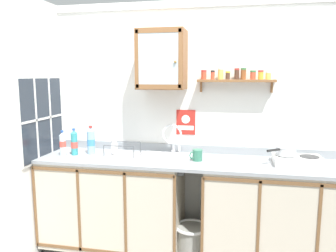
# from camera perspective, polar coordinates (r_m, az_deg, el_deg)

# --- Properties ---
(back_wall) EXTENTS (3.63, 0.07, 2.47)m
(back_wall) POSITION_cam_1_polar(r_m,az_deg,el_deg) (3.35, 5.58, 0.13)
(back_wall) COLOR white
(back_wall) RESTS_ON ground
(side_wall_left) EXTENTS (0.05, 3.52, 2.47)m
(side_wall_left) POSITION_cam_1_polar(r_m,az_deg,el_deg) (3.01, -27.19, -1.96)
(side_wall_left) COLOR white
(side_wall_left) RESTS_ON ground
(lower_cabinet_run) EXTENTS (1.37, 0.63, 0.94)m
(lower_cabinet_run) POSITION_cam_1_polar(r_m,az_deg,el_deg) (3.42, -9.37, -13.19)
(lower_cabinet_run) COLOR black
(lower_cabinet_run) RESTS_ON ground
(lower_cabinet_run_right) EXTENTS (1.42, 0.63, 0.94)m
(lower_cabinet_run_right) POSITION_cam_1_polar(r_m,az_deg,el_deg) (3.26, 19.27, -14.74)
(lower_cabinet_run_right) COLOR black
(lower_cabinet_run_right) RESTS_ON ground
(countertop) EXTENTS (2.99, 0.65, 0.03)m
(countertop) POSITION_cam_1_polar(r_m,az_deg,el_deg) (3.08, 4.87, -6.20)
(countertop) COLOR gray
(countertop) RESTS_ON lower_cabinet_run
(backsplash) EXTENTS (2.99, 0.02, 0.08)m
(backsplash) POSITION_cam_1_polar(r_m,az_deg,el_deg) (3.36, 5.46, -3.99)
(backsplash) COLOR gray
(backsplash) RESTS_ON countertop
(sink) EXTENTS (0.49, 0.48, 0.42)m
(sink) POSITION_cam_1_polar(r_m,az_deg,el_deg) (3.17, -0.26, -5.61)
(sink) COLOR silver
(sink) RESTS_ON countertop
(hot_plate_stove) EXTENTS (0.42, 0.32, 0.07)m
(hot_plate_stove) POSITION_cam_1_polar(r_m,az_deg,el_deg) (3.14, 21.66, -5.60)
(hot_plate_stove) COLOR silver
(hot_plate_stove) RESTS_ON countertop
(saucepan) EXTENTS (0.27, 0.25, 0.08)m
(saucepan) POSITION_cam_1_polar(r_m,az_deg,el_deg) (3.13, 19.81, -4.04)
(saucepan) COLOR silver
(saucepan) RESTS_ON hot_plate_stove
(bottle_water_blue_0) EXTENTS (0.08, 0.08, 0.29)m
(bottle_water_blue_0) POSITION_cam_1_polar(r_m,az_deg,el_deg) (3.38, -13.26, -2.57)
(bottle_water_blue_0) COLOR #8CB7E0
(bottle_water_blue_0) RESTS_ON countertop
(bottle_water_clear_1) EXTENTS (0.06, 0.06, 0.25)m
(bottle_water_clear_1) POSITION_cam_1_polar(r_m,az_deg,el_deg) (3.37, -17.87, -3.00)
(bottle_water_clear_1) COLOR silver
(bottle_water_clear_1) RESTS_ON countertop
(bottle_detergent_teal_2) EXTENTS (0.06, 0.06, 0.27)m
(bottle_detergent_teal_2) POSITION_cam_1_polar(r_m,az_deg,el_deg) (3.37, -16.01, -2.87)
(bottle_detergent_teal_2) COLOR teal
(bottle_detergent_teal_2) RESTS_ON countertop
(dish_rack) EXTENTS (0.32, 0.24, 0.17)m
(dish_rack) POSITION_cam_1_polar(r_m,az_deg,el_deg) (3.26, -8.13, -4.74)
(dish_rack) COLOR #B2B2B7
(dish_rack) RESTS_ON countertop
(mug) EXTENTS (0.12, 0.10, 0.10)m
(mug) POSITION_cam_1_polar(r_m,az_deg,el_deg) (3.05, 5.09, -5.07)
(mug) COLOR #337259
(mug) RESTS_ON countertop
(wall_cabinet) EXTENTS (0.45, 0.34, 0.56)m
(wall_cabinet) POSITION_cam_1_polar(r_m,az_deg,el_deg) (3.19, -1.08, 11.48)
(wall_cabinet) COLOR brown
(spice_shelf) EXTENTS (0.73, 0.14, 0.23)m
(spice_shelf) POSITION_cam_1_polar(r_m,az_deg,el_deg) (3.21, 11.80, 8.14)
(spice_shelf) COLOR brown
(warning_sign) EXTENTS (0.19, 0.01, 0.25)m
(warning_sign) POSITION_cam_1_polar(r_m,az_deg,el_deg) (3.33, 3.12, 0.63)
(warning_sign) COLOR #B2261E
(window) EXTENTS (0.03, 0.73, 0.83)m
(window) POSITION_cam_1_polar(r_m,az_deg,el_deg) (3.44, -21.03, 1.22)
(window) COLOR #262D38
(trash_bin) EXTENTS (0.32, 0.32, 0.35)m
(trash_bin) POSITION_cam_1_polar(r_m,az_deg,el_deg) (3.31, 4.10, -19.45)
(trash_bin) COLOR gray
(trash_bin) RESTS_ON ground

